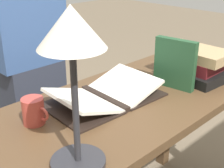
{
  "coord_description": "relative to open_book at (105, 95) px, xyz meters",
  "views": [
    {
      "loc": [
        0.78,
        0.76,
        1.33
      ],
      "look_at": [
        0.01,
        -0.02,
        0.86
      ],
      "focal_mm": 50.0,
      "sensor_mm": 36.0,
      "label": 1
    }
  ],
  "objects": [
    {
      "name": "reading_desk",
      "position": [
        -0.02,
        0.06,
        -0.14
      ],
      "size": [
        1.47,
        0.58,
        0.78
      ],
      "color": "brown",
      "rests_on": "ground_plane"
    },
    {
      "name": "open_book",
      "position": [
        0.0,
        0.0,
        0.0
      ],
      "size": [
        0.47,
        0.3,
        0.07
      ],
      "rotation": [
        0.0,
        0.0,
        -0.05
      ],
      "color": "black",
      "rests_on": "reading_desk"
    },
    {
      "name": "book_stack_tall",
      "position": [
        -0.47,
        0.12,
        0.05
      ],
      "size": [
        0.24,
        0.3,
        0.14
      ],
      "color": "black",
      "rests_on": "reading_desk"
    },
    {
      "name": "book_standing_upright",
      "position": [
        -0.31,
        0.11,
        0.09
      ],
      "size": [
        0.06,
        0.19,
        0.22
      ],
      "rotation": [
        0.0,
        0.0,
        0.13
      ],
      "color": "#234C2D",
      "rests_on": "reading_desk"
    },
    {
      "name": "reading_lamp",
      "position": [
        0.33,
        0.24,
        0.32
      ],
      "size": [
        0.17,
        0.17,
        0.44
      ],
      "color": "#2D2D33",
      "rests_on": "reading_desk"
    },
    {
      "name": "coffee_mug",
      "position": [
        0.3,
        -0.04,
        0.03
      ],
      "size": [
        0.08,
        0.11,
        0.09
      ],
      "rotation": [
        0.0,
        0.0,
        1.8
      ],
      "color": "#B74238",
      "rests_on": "reading_desk"
    },
    {
      "name": "person_reader",
      "position": [
        -0.0,
        -0.57,
        0.03
      ],
      "size": [
        0.36,
        0.22,
        1.65
      ],
      "rotation": [
        0.0,
        0.0,
        3.14
      ],
      "color": "#2D3342",
      "rests_on": "ground_plane"
    }
  ]
}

